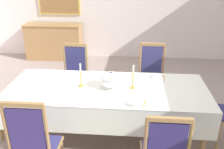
# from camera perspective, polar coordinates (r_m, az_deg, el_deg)

# --- Properties ---
(ground) EXTENTS (7.61, 6.36, 0.04)m
(ground) POSITION_cam_1_polar(r_m,az_deg,el_deg) (3.78, -0.79, -12.45)
(ground) COLOR gray
(dining_table) EXTENTS (2.59, 1.02, 0.78)m
(dining_table) POSITION_cam_1_polar(r_m,az_deg,el_deg) (3.22, -1.22, -4.21)
(dining_table) COLOR #9F7C45
(dining_table) RESTS_ON ground
(tablecloth) EXTENTS (2.61, 1.04, 0.37)m
(tablecloth) POSITION_cam_1_polar(r_m,az_deg,el_deg) (3.22, -1.21, -4.47)
(tablecloth) COLOR white
(tablecloth) RESTS_ON dining_table
(chair_south_a) EXTENTS (0.44, 0.42, 1.13)m
(chair_south_a) POSITION_cam_1_polar(r_m,az_deg,el_deg) (2.69, -17.62, -15.33)
(chair_south_a) COLOR #A97848
(chair_south_a) RESTS_ON ground
(chair_north_a) EXTENTS (0.44, 0.42, 1.05)m
(chair_north_a) POSITION_cam_1_polar(r_m,az_deg,el_deg) (4.20, -8.72, 0.05)
(chair_north_a) COLOR #9C7943
(chair_north_a) RESTS_ON ground
(chair_north_b) EXTENTS (0.44, 0.42, 1.09)m
(chair_north_b) POSITION_cam_1_polar(r_m,az_deg,el_deg) (4.11, 9.18, -0.37)
(chair_north_b) COLOR #9C7741
(chair_north_b) RESTS_ON ground
(soup_tureen) EXTENTS (0.28, 0.28, 0.23)m
(soup_tureen) POSITION_cam_1_polar(r_m,az_deg,el_deg) (3.13, -0.24, -1.26)
(soup_tureen) COLOR white
(soup_tureen) RESTS_ON tablecloth
(candlestick_west) EXTENTS (0.07, 0.07, 0.32)m
(candlestick_west) POSITION_cam_1_polar(r_m,az_deg,el_deg) (3.18, -7.29, -0.73)
(candlestick_west) COLOR gold
(candlestick_west) RESTS_ON tablecloth
(candlestick_east) EXTENTS (0.07, 0.07, 0.32)m
(candlestick_east) POSITION_cam_1_polar(r_m,az_deg,el_deg) (3.11, 4.92, -1.14)
(candlestick_east) COLOR gold
(candlestick_east) RESTS_ON tablecloth
(bowl_near_left) EXTENTS (0.14, 0.14, 0.03)m
(bowl_near_left) POSITION_cam_1_polar(r_m,az_deg,el_deg) (3.49, 10.43, -0.50)
(bowl_near_left) COLOR white
(bowl_near_left) RESTS_ON tablecloth
(bowl_near_right) EXTENTS (0.17, 0.17, 0.04)m
(bowl_near_right) POSITION_cam_1_polar(r_m,az_deg,el_deg) (2.81, 5.23, -6.47)
(bowl_near_right) COLOR white
(bowl_near_right) RESTS_ON tablecloth
(spoon_primary) EXTENTS (0.03, 0.18, 0.01)m
(spoon_primary) POSITION_cam_1_polar(r_m,az_deg,el_deg) (3.54, 12.02, -0.58)
(spoon_primary) COLOR gold
(spoon_primary) RESTS_ON tablecloth
(spoon_secondary) EXTENTS (0.06, 0.17, 0.01)m
(spoon_secondary) POSITION_cam_1_polar(r_m,az_deg,el_deg) (2.85, 7.70, -6.57)
(spoon_secondary) COLOR gold
(spoon_secondary) RESTS_ON tablecloth
(sideboard) EXTENTS (1.44, 0.48, 0.90)m
(sideboard) POSITION_cam_1_polar(r_m,az_deg,el_deg) (6.50, -13.37, 7.47)
(sideboard) COLOR #A67B4A
(sideboard) RESTS_ON ground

